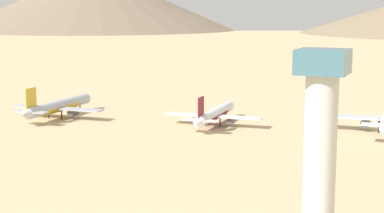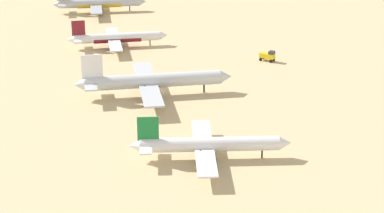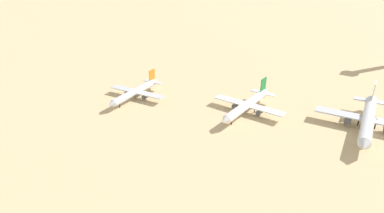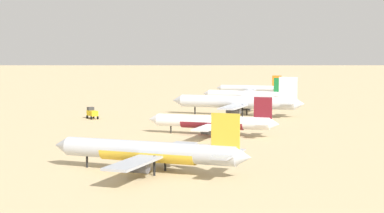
{
  "view_description": "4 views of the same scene",
  "coord_description": "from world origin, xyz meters",
  "px_view_note": "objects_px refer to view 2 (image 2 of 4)",
  "views": [
    {
      "loc": [
        -188.98,
        -19.02,
        36.02
      ],
      "look_at": [
        -13.8,
        55.62,
        5.6
      ],
      "focal_mm": 57.64,
      "sensor_mm": 36.0,
      "label": 1
    },
    {
      "loc": [
        -11.06,
        -208.84,
        79.74
      ],
      "look_at": [
        7.61,
        -25.81,
        5.13
      ],
      "focal_mm": 67.0,
      "sensor_mm": 36.0,
      "label": 2
    },
    {
      "loc": [
        128.5,
        0.59,
        62.11
      ],
      "look_at": [
        25.52,
        -66.78,
        4.72
      ],
      "focal_mm": 30.11,
      "sensor_mm": 36.0,
      "label": 3
    },
    {
      "loc": [
        -73.48,
        203.09,
        22.89
      ],
      "look_at": [
        3.24,
        25.24,
        5.41
      ],
      "focal_mm": 57.4,
      "sensor_mm": 36.0,
      "label": 4
    }
  ],
  "objects_px": {
    "parked_jet_1": "(208,145)",
    "parked_jet_2": "(151,81)",
    "parked_jet_4": "(98,3)",
    "service_truck": "(268,55)",
    "parked_jet_3": "(116,38)"
  },
  "relations": [
    {
      "from": "parked_jet_2",
      "to": "parked_jet_4",
      "type": "bearing_deg",
      "value": 99.9
    },
    {
      "from": "parked_jet_3",
      "to": "parked_jet_4",
      "type": "height_order",
      "value": "parked_jet_4"
    },
    {
      "from": "parked_jet_3",
      "to": "parked_jet_4",
      "type": "xyz_separation_m",
      "value": [
        -7.66,
        52.7,
        0.34
      ]
    },
    {
      "from": "parked_jet_2",
      "to": "parked_jet_3",
      "type": "bearing_deg",
      "value": 101.57
    },
    {
      "from": "parked_jet_1",
      "to": "parked_jet_2",
      "type": "bearing_deg",
      "value": 104.53
    },
    {
      "from": "parked_jet_1",
      "to": "parked_jet_2",
      "type": "xyz_separation_m",
      "value": [
        -11.82,
        45.61,
        0.79
      ]
    },
    {
      "from": "parked_jet_3",
      "to": "parked_jet_4",
      "type": "distance_m",
      "value": 53.26
    },
    {
      "from": "service_truck",
      "to": "parked_jet_3",
      "type": "bearing_deg",
      "value": 157.49
    },
    {
      "from": "parked_jet_1",
      "to": "parked_jet_2",
      "type": "height_order",
      "value": "parked_jet_2"
    },
    {
      "from": "parked_jet_2",
      "to": "service_truck",
      "type": "bearing_deg",
      "value": 34.78
    },
    {
      "from": "parked_jet_4",
      "to": "service_truck",
      "type": "bearing_deg",
      "value": -50.99
    },
    {
      "from": "parked_jet_2",
      "to": "service_truck",
      "type": "relative_size",
      "value": 8.67
    },
    {
      "from": "parked_jet_3",
      "to": "service_truck",
      "type": "distance_m",
      "value": 57.11
    },
    {
      "from": "parked_jet_1",
      "to": "parked_jet_4",
      "type": "bearing_deg",
      "value": 101.33
    },
    {
      "from": "parked_jet_1",
      "to": "parked_jet_3",
      "type": "relative_size",
      "value": 1.09
    }
  ]
}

